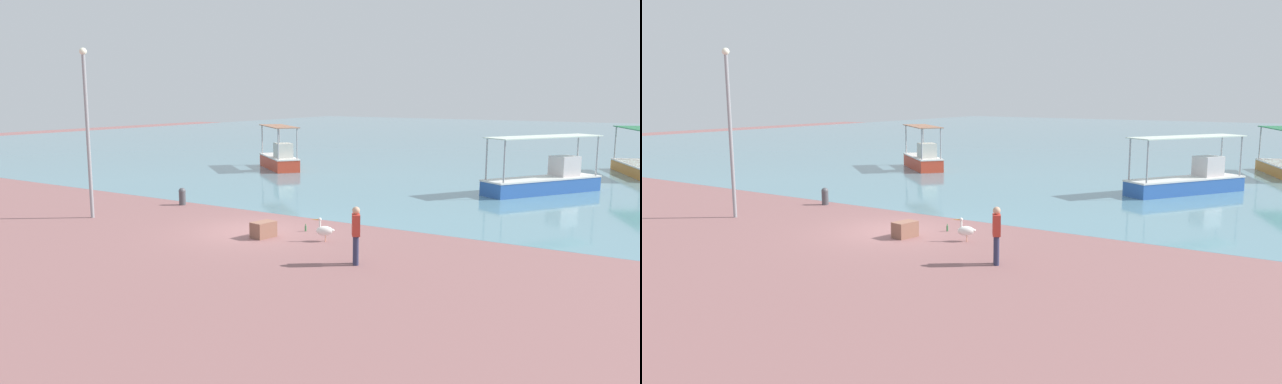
% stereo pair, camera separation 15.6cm
% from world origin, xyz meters
% --- Properties ---
extents(ground, '(120.00, 120.00, 0.00)m').
position_xyz_m(ground, '(0.00, 0.00, 0.00)').
color(ground, '#895A59').
extents(harbor_water, '(110.00, 90.00, 0.00)m').
position_xyz_m(harbor_water, '(0.00, 48.00, 0.00)').
color(harbor_water, '#5B8B9A').
rests_on(harbor_water, ground).
extents(fishing_boat_far_left, '(4.69, 6.32, 2.79)m').
position_xyz_m(fishing_boat_far_left, '(6.62, 14.46, 0.65)').
color(fishing_boat_far_left, '#2D5AAC').
rests_on(fishing_boat_far_left, harbor_water).
extents(fishing_boat_center, '(4.71, 4.20, 2.76)m').
position_xyz_m(fishing_boat_center, '(-10.07, 15.17, 0.68)').
color(fishing_boat_center, red).
rests_on(fishing_boat_center, harbor_water).
extents(pelican, '(0.73, 0.53, 0.80)m').
position_xyz_m(pelican, '(2.96, 0.06, 0.38)').
color(pelican, '#E0997A').
rests_on(pelican, ground).
extents(lamp_post, '(0.28, 0.28, 6.57)m').
position_xyz_m(lamp_post, '(-6.87, -1.56, 3.65)').
color(lamp_post, gray).
rests_on(lamp_post, ground).
extents(mooring_bollard, '(0.31, 0.31, 0.76)m').
position_xyz_m(mooring_bollard, '(-5.92, 2.39, 0.41)').
color(mooring_bollard, '#47474C').
rests_on(mooring_bollard, ground).
extents(fisherman_standing, '(0.40, 0.46, 1.69)m').
position_xyz_m(fisherman_standing, '(5.21, -1.81, 0.91)').
color(fisherman_standing, '#2C2E4B').
rests_on(fisherman_standing, ground).
extents(cargo_crate, '(0.65, 0.89, 0.54)m').
position_xyz_m(cargo_crate, '(0.90, -0.57, 0.27)').
color(cargo_crate, '#885A48').
rests_on(cargo_crate, ground).
extents(glass_bottle, '(0.07, 0.07, 0.27)m').
position_xyz_m(glass_bottle, '(1.58, 0.98, 0.11)').
color(glass_bottle, '#3F7F4C').
rests_on(glass_bottle, ground).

